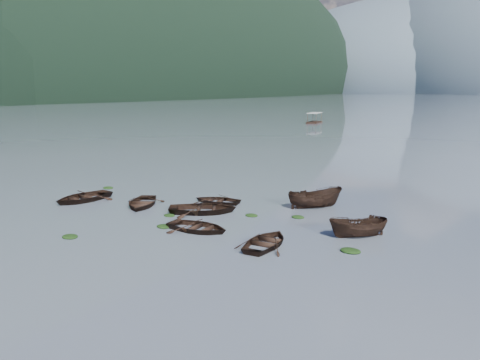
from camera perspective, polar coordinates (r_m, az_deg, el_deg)
The scene contains 20 objects.
ground_plane at distance 29.28m, azimuth -13.73°, elevation -7.62°, with size 2400.00×2400.00×0.00m, color slate.
left_ridge_far at distance 568.35m, azimuth -27.20°, elevation 9.10°, with size 560.00×1400.00×380.00m, color black.
haze_mtn_a at distance 960.18m, azimuth 18.30°, elevation 10.15°, with size 520.00×520.00×280.00m, color #475666.
rowboat_0 at distance 41.18m, azimuth -18.57°, elevation -2.41°, with size 3.54×4.96×1.03m, color black.
rowboat_1 at distance 35.47m, azimuth -4.54°, elevation -3.99°, with size 3.63×5.08×1.05m, color black.
rowboat_3 at distance 28.28m, azimuth 3.23°, elevation -7.98°, with size 2.99×4.19×0.87m, color black.
rowboat_4 at distance 31.16m, azimuth -5.18°, elevation -6.17°, with size 3.08×4.31×0.89m, color black.
rowboat_5 at distance 30.69m, azimuth 14.18°, elevation -6.75°, with size 1.49×3.95×1.53m, color black.
rowboat_6 at distance 38.18m, azimuth -11.86°, elevation -3.10°, with size 3.16×4.42×0.92m, color black.
rowboat_7 at distance 38.43m, azimuth -2.78°, elevation -2.77°, with size 2.74×3.84×0.79m, color black.
rowboat_8 at distance 37.33m, azimuth 9.10°, elevation -3.33°, with size 1.72×4.57×1.76m, color black.
weed_clump_0 at distance 31.55m, azimuth -20.01°, elevation -6.60°, with size 1.09×0.89×0.24m, color black.
weed_clump_1 at distance 34.88m, azimuth -8.62°, elevation -4.35°, with size 0.88×0.71×0.19m, color black.
weed_clump_2 at distance 32.19m, azimuth -9.27°, elevation -5.70°, with size 1.06×0.85×0.23m, color black.
weed_clump_3 at distance 34.29m, azimuth 7.08°, elevation -4.58°, with size 0.96×0.81×0.21m, color black.
weed_clump_4 at distance 27.94m, azimuth 13.32°, elevation -8.52°, with size 1.21×0.96×0.25m, color black.
weed_clump_5 at distance 45.47m, azimuth -15.78°, elevation -0.99°, with size 1.07×0.87×0.23m, color black.
weed_clump_6 at distance 35.29m, azimuth -4.63°, elevation -4.07°, with size 0.87×0.72×0.18m, color black.
weed_clump_7 at distance 34.47m, azimuth 1.41°, elevation -4.41°, with size 0.98×0.78×0.21m, color black.
pontoon_left at distance 125.67m, azimuth 9.05°, elevation 6.87°, with size 2.82×6.76×2.59m, color black, non-canonical shape.
Camera 1 is at (21.07, -18.07, 9.31)m, focal length 35.00 mm.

